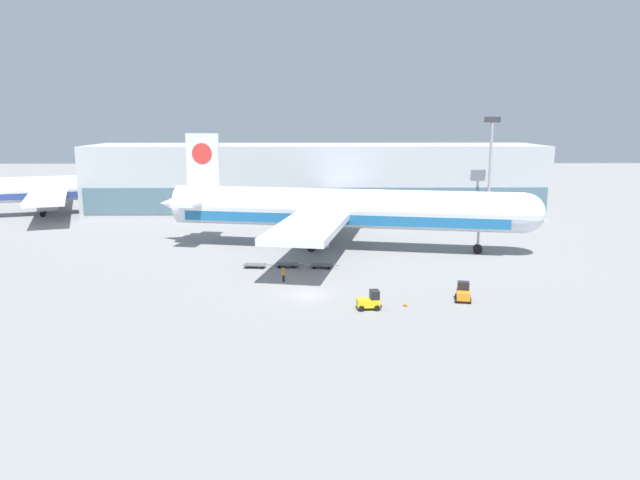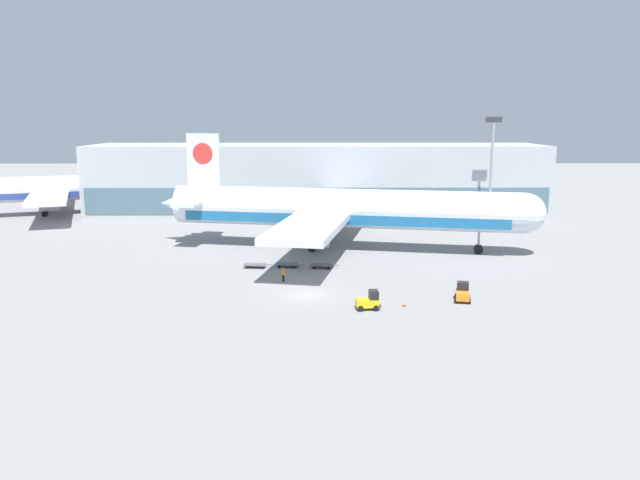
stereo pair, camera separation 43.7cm
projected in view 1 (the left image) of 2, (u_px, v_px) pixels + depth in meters
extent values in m
plane|color=gray|center=(307.00, 295.00, 69.25)|extent=(400.00, 400.00, 0.00)
cube|color=#B2B7BC|center=(316.00, 179.00, 126.56)|extent=(90.00, 18.00, 14.00)
cube|color=slate|center=(316.00, 201.00, 118.25)|extent=(88.20, 0.20, 4.90)
cylinder|color=#9EA0A5|center=(490.00, 174.00, 113.03)|extent=(0.50, 0.50, 18.48)
cube|color=#333338|center=(493.00, 120.00, 111.14)|extent=(2.80, 0.50, 1.00)
cylinder|color=silver|center=(343.00, 208.00, 92.87)|extent=(52.12, 15.92, 5.80)
cube|color=#1E669E|center=(343.00, 217.00, 93.12)|extent=(48.02, 14.99, 1.45)
sphere|color=silver|center=(525.00, 213.00, 88.19)|extent=(5.68, 5.68, 5.68)
cone|color=silver|center=(179.00, 204.00, 97.55)|extent=(7.34, 6.66, 5.51)
cube|color=silver|center=(203.00, 160.00, 95.46)|extent=(5.18, 1.45, 8.00)
cylinder|color=red|center=(202.00, 153.00, 95.28)|extent=(3.25, 1.17, 3.20)
cube|color=silver|center=(198.00, 201.00, 96.88)|extent=(6.09, 13.45, 0.50)
cube|color=silver|center=(326.00, 212.00, 93.48)|extent=(17.29, 48.64, 0.90)
cylinder|color=#9EA0A5|center=(313.00, 237.00, 84.11)|extent=(4.67, 3.57, 2.80)
cylinder|color=#9EA0A5|center=(337.00, 214.00, 103.55)|extent=(4.67, 3.57, 2.80)
cylinder|color=#9EA0A5|center=(478.00, 235.00, 89.98)|extent=(0.36, 0.36, 4.00)
cylinder|color=black|center=(478.00, 249.00, 90.37)|extent=(1.45, 1.14, 1.30)
cylinder|color=#9EA0A5|center=(312.00, 234.00, 91.20)|extent=(0.36, 0.36, 4.00)
cylinder|color=black|center=(312.00, 247.00, 91.59)|extent=(1.45, 1.14, 1.30)
cylinder|color=#9EA0A5|center=(320.00, 226.00, 97.37)|extent=(0.36, 0.36, 4.00)
cylinder|color=black|center=(320.00, 239.00, 97.76)|extent=(1.45, 1.14, 1.30)
cylinder|color=white|center=(61.00, 188.00, 126.14)|extent=(44.02, 19.81, 5.01)
cube|color=#2D428E|center=(61.00, 194.00, 126.36)|extent=(40.60, 18.51, 1.25)
sphere|color=white|center=(174.00, 184.00, 133.82)|extent=(4.91, 4.91, 4.91)
cube|color=white|center=(49.00, 192.00, 125.49)|extent=(20.44, 41.40, 0.78)
cylinder|color=#9EA0A5|center=(47.00, 205.00, 117.78)|extent=(4.23, 3.50, 2.42)
cylinder|color=#9EA0A5|center=(52.00, 194.00, 133.81)|extent=(4.23, 3.50, 2.42)
cylinder|color=#9EA0A5|center=(149.00, 199.00, 132.55)|extent=(0.31, 0.31, 3.46)
cylinder|color=black|center=(149.00, 207.00, 132.89)|extent=(1.32, 1.11, 1.12)
cylinder|color=#9EA0A5|center=(42.00, 205.00, 122.95)|extent=(0.31, 0.31, 3.46)
cylinder|color=black|center=(43.00, 214.00, 123.28)|extent=(1.32, 1.11, 1.12)
cylinder|color=#9EA0A5|center=(44.00, 202.00, 128.03)|extent=(0.31, 0.31, 3.46)
cylinder|color=black|center=(44.00, 210.00, 128.37)|extent=(1.32, 1.11, 1.12)
cube|color=yellow|center=(368.00, 303.00, 64.03)|extent=(2.41, 1.58, 0.80)
cube|color=black|center=(375.00, 295.00, 63.93)|extent=(1.00, 1.31, 0.90)
cube|color=black|center=(380.00, 305.00, 64.20)|extent=(0.26, 1.27, 0.24)
cylinder|color=black|center=(375.00, 304.00, 64.87)|extent=(0.62, 0.29, 0.60)
cylinder|color=black|center=(377.00, 308.00, 63.50)|extent=(0.62, 0.29, 0.60)
cylinder|color=black|center=(359.00, 305.00, 64.72)|extent=(0.62, 0.29, 0.60)
cylinder|color=black|center=(361.00, 309.00, 63.35)|extent=(0.62, 0.29, 0.60)
cube|color=orange|center=(463.00, 295.00, 66.85)|extent=(1.83, 2.53, 0.80)
cube|color=black|center=(463.00, 286.00, 67.31)|extent=(1.40, 1.13, 0.90)
cube|color=black|center=(463.00, 294.00, 68.09)|extent=(1.27, 0.41, 0.24)
cylinder|color=black|center=(456.00, 296.00, 67.83)|extent=(0.36, 0.64, 0.60)
cylinder|color=black|center=(469.00, 297.00, 67.57)|extent=(0.36, 0.64, 0.60)
cylinder|color=black|center=(457.00, 300.00, 66.28)|extent=(0.36, 0.64, 0.60)
cylinder|color=black|center=(470.00, 301.00, 66.02)|extent=(0.36, 0.64, 0.60)
cube|color=#56565B|center=(255.00, 265.00, 81.70)|extent=(2.93, 1.77, 0.12)
cube|color=#56565B|center=(269.00, 265.00, 81.54)|extent=(0.90, 0.17, 0.08)
cylinder|color=black|center=(263.00, 265.00, 82.28)|extent=(0.37, 0.18, 0.36)
cylinder|color=black|center=(261.00, 268.00, 81.04)|extent=(0.37, 0.18, 0.36)
cylinder|color=black|center=(248.00, 265.00, 82.45)|extent=(0.37, 0.18, 0.36)
cylinder|color=black|center=(246.00, 267.00, 81.20)|extent=(0.37, 0.18, 0.36)
cube|color=#56565B|center=(287.00, 264.00, 82.03)|extent=(2.93, 1.77, 0.12)
cube|color=#56565B|center=(301.00, 264.00, 81.88)|extent=(0.90, 0.17, 0.08)
cylinder|color=black|center=(295.00, 265.00, 82.62)|extent=(0.37, 0.18, 0.36)
cylinder|color=black|center=(294.00, 267.00, 81.37)|extent=(0.37, 0.18, 0.36)
cylinder|color=black|center=(280.00, 265.00, 82.78)|extent=(0.37, 0.18, 0.36)
cylinder|color=black|center=(279.00, 267.00, 81.54)|extent=(0.37, 0.18, 0.36)
cube|color=#56565B|center=(322.00, 265.00, 81.59)|extent=(2.93, 1.77, 0.12)
cube|color=#56565B|center=(336.00, 265.00, 81.44)|extent=(0.90, 0.17, 0.08)
cylinder|color=black|center=(330.00, 266.00, 82.18)|extent=(0.37, 0.18, 0.36)
cylinder|color=black|center=(329.00, 268.00, 80.93)|extent=(0.37, 0.18, 0.36)
cylinder|color=black|center=(315.00, 265.00, 82.34)|extent=(0.37, 0.18, 0.36)
cylinder|color=black|center=(314.00, 268.00, 81.10)|extent=(0.37, 0.18, 0.36)
cylinder|color=black|center=(283.00, 278.00, 74.94)|extent=(0.14, 0.14, 0.80)
cylinder|color=black|center=(284.00, 278.00, 74.81)|extent=(0.14, 0.14, 0.80)
cube|color=orange|center=(283.00, 273.00, 74.74)|extent=(0.42, 0.40, 0.60)
cylinder|color=orange|center=(282.00, 272.00, 74.88)|extent=(0.09, 0.09, 0.54)
cylinder|color=orange|center=(285.00, 273.00, 74.58)|extent=(0.09, 0.09, 0.54)
sphere|color=#846047|center=(283.00, 269.00, 74.66)|extent=(0.22, 0.22, 0.22)
sphere|color=yellow|center=(283.00, 269.00, 74.64)|extent=(0.21, 0.21, 0.21)
cube|color=black|center=(405.00, 306.00, 65.25)|extent=(0.40, 0.40, 0.04)
cone|color=orange|center=(405.00, 303.00, 65.19)|extent=(0.32, 0.32, 0.54)
cylinder|color=white|center=(405.00, 303.00, 65.18)|extent=(0.19, 0.19, 0.08)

